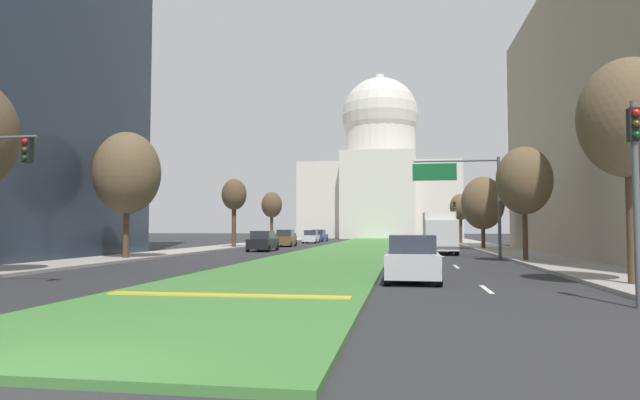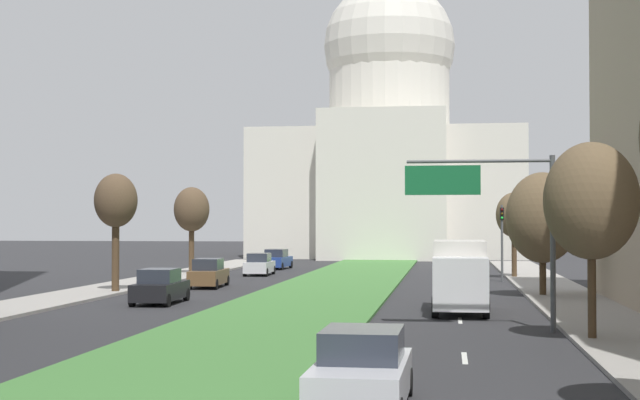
{
  "view_description": "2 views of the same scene",
  "coord_description": "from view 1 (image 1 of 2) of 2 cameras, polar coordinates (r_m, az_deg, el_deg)",
  "views": [
    {
      "loc": [
        4.79,
        -6.12,
        2.0
      ],
      "look_at": [
        -1.77,
        35.43,
        4.19
      ],
      "focal_mm": 30.03,
      "sensor_mm": 36.0,
      "label": 1
    },
    {
      "loc": [
        6.94,
        -5.25,
        4.04
      ],
      "look_at": [
        -1.05,
        51.6,
        5.43
      ],
      "focal_mm": 51.25,
      "sensor_mm": 36.0,
      "label": 2
    }
  ],
  "objects": [
    {
      "name": "street_tree_right_far",
      "position": [
        51.65,
        16.95,
        -0.33
      ],
      "size": [
        3.91,
        3.91,
        6.73
      ],
      "color": "#4C3823",
      "rests_on": "ground_plane"
    },
    {
      "name": "sedan_midblock",
      "position": [
        46.11,
        -6.1,
        -4.43
      ],
      "size": [
        2.05,
        4.54,
        1.74
      ],
      "color": "black",
      "rests_on": "ground_plane"
    },
    {
      "name": "lane_dashes_right",
      "position": [
        45.24,
        12.34,
        -5.44
      ],
      "size": [
        0.16,
        50.61,
        0.01
      ],
      "color": "silver",
      "rests_on": "ground_plane"
    },
    {
      "name": "ground_plane",
      "position": [
        58.08,
        4.25,
        -4.94
      ],
      "size": [
        260.0,
        260.0,
        0.0
      ],
      "primitive_type": "plane",
      "color": "#2B2B2D"
    },
    {
      "name": "street_tree_right_mid",
      "position": [
        33.42,
        20.93,
        1.92
      ],
      "size": [
        3.18,
        3.18,
        6.75
      ],
      "color": "#4C3823",
      "rests_on": "ground_plane"
    },
    {
      "name": "box_truck_delivery",
      "position": [
        42.09,
        12.61,
        -3.34
      ],
      "size": [
        2.4,
        6.4,
        3.2
      ],
      "color": "silver",
      "rests_on": "ground_plane"
    },
    {
      "name": "capitol_building",
      "position": [
        109.51,
        6.43,
        2.7
      ],
      "size": [
        30.77,
        24.95,
        33.58
      ],
      "color": "silver",
      "rests_on": "ground_plane"
    },
    {
      "name": "street_tree_left_far",
      "position": [
        53.07,
        -9.14,
        0.45
      ],
      "size": [
        2.43,
        2.43,
        6.79
      ],
      "color": "#4C3823",
      "rests_on": "ground_plane"
    },
    {
      "name": "sedan_very_far",
      "position": [
        79.15,
        -0.09,
        -3.84
      ],
      "size": [
        2.12,
        4.4,
        1.72
      ],
      "color": "navy",
      "rests_on": "ground_plane"
    },
    {
      "name": "sedan_far_horizon",
      "position": [
        69.88,
        -0.96,
        -3.97
      ],
      "size": [
        1.91,
        4.18,
        1.69
      ],
      "color": "silver",
      "rests_on": "ground_plane"
    },
    {
      "name": "traffic_light_near_right",
      "position": [
        15.59,
        30.59,
        2.28
      ],
      "size": [
        0.28,
        0.35,
        5.2
      ],
      "color": "#515456",
      "rests_on": "ground_plane"
    },
    {
      "name": "grass_median",
      "position": [
        52.93,
        3.79,
        -5.06
      ],
      "size": [
        7.57,
        93.1,
        0.14
      ],
      "primitive_type": "cube",
      "color": "#427A38",
      "rests_on": "ground_plane"
    },
    {
      "name": "sidewalk_right",
      "position": [
        48.25,
        18.89,
        -5.1
      ],
      "size": [
        4.0,
        93.1,
        0.15
      ],
      "primitive_type": "cube",
      "color": "#9E9991",
      "rests_on": "ground_plane"
    },
    {
      "name": "median_curb_nose",
      "position": [
        15.02,
        -9.85,
        -9.96
      ],
      "size": [
        6.81,
        0.5,
        0.04
      ],
      "primitive_type": "cube",
      "color": "gold",
      "rests_on": "grass_median"
    },
    {
      "name": "street_tree_left_distant",
      "position": [
        70.34,
        -5.16,
        -0.57
      ],
      "size": [
        2.7,
        2.7,
        6.7
      ],
      "color": "#4C3823",
      "rests_on": "ground_plane"
    },
    {
      "name": "sedan_distant",
      "position": [
        57.21,
        -3.69,
        -4.14
      ],
      "size": [
        2.06,
        4.69,
        1.79
      ],
      "color": "brown",
      "rests_on": "ground_plane"
    },
    {
      "name": "overhead_guide_sign",
      "position": [
        35.47,
        15.28,
        1.41
      ],
      "size": [
        5.5,
        0.2,
        6.5
      ],
      "color": "#515456",
      "rests_on": "ground_plane"
    },
    {
      "name": "sidewalk_left",
      "position": [
        50.77,
        -11.64,
        -5.09
      ],
      "size": [
        4.0,
        93.1,
        0.15
      ],
      "primitive_type": "cube",
      "color": "#9E9991",
      "rests_on": "ground_plane"
    },
    {
      "name": "traffic_light_far_right",
      "position": [
        63.85,
        14.15,
        -1.71
      ],
      "size": [
        0.28,
        0.35,
        5.2
      ],
      "color": "#515456",
      "rests_on": "ground_plane"
    },
    {
      "name": "sedan_lead_stopped",
      "position": [
        20.57,
        9.85,
        -6.25
      ],
      "size": [
        2.04,
        4.54,
        1.73
      ],
      "color": "#BCBCC1",
      "rests_on": "ground_plane"
    },
    {
      "name": "street_tree_right_near",
      "position": [
        20.88,
        29.98,
        7.53
      ],
      "size": [
        3.23,
        3.23,
        7.71
      ],
      "color": "#4C3823",
      "rests_on": "ground_plane"
    },
    {
      "name": "street_tree_right_distant",
      "position": [
        67.82,
        14.74,
        -0.77
      ],
      "size": [
        2.57,
        2.57,
        6.17
      ],
      "color": "#4C3823",
      "rests_on": "ground_plane"
    },
    {
      "name": "street_tree_left_mid",
      "position": [
        35.54,
        -19.86,
        2.71
      ],
      "size": [
        4.1,
        4.1,
        7.99
      ],
      "color": "#4C3823",
      "rests_on": "ground_plane"
    }
  ]
}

